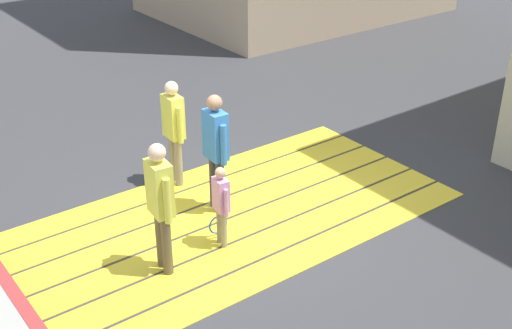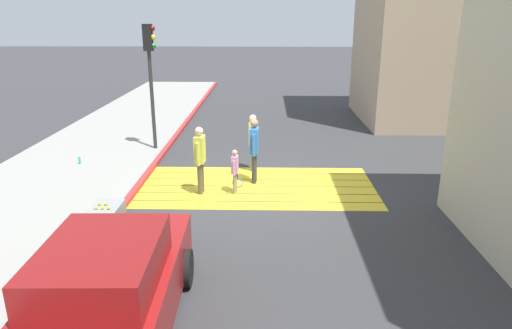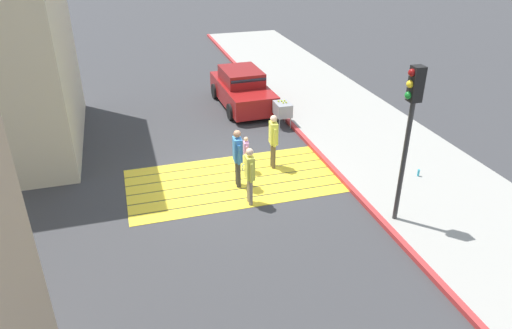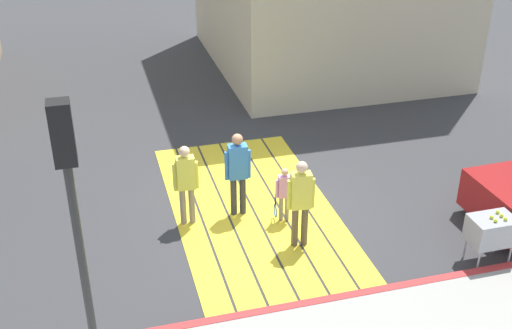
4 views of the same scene
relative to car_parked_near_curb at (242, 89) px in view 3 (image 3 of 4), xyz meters
name	(u,v)px [view 3 (image 3 of 4)]	position (x,y,z in m)	size (l,w,h in m)	color
ground_plane	(233,181)	(2.00, 6.27, -0.73)	(120.00, 120.00, 0.00)	#38383A
crosswalk_stripes	(233,181)	(2.00, 6.27, -0.73)	(6.40, 3.25, 0.01)	yellow
sidewalk_west	(393,156)	(-3.60, 6.27, -0.67)	(4.80, 40.00, 0.12)	#9E9B93
curb_painted	(329,165)	(-1.25, 6.27, -0.67)	(0.16, 40.00, 0.13)	#BC3333
car_parked_near_curb	(242,89)	(0.00, 0.00, 0.00)	(2.08, 4.35, 1.57)	maroon
traffic_light_corner	(410,116)	(-1.58, 9.64, 2.30)	(0.39, 0.28, 4.24)	#2D2D2D
tennis_ball_cart	(283,109)	(-0.90, 2.60, -0.04)	(0.56, 0.80, 1.02)	#99999E
water_bottle	(418,173)	(-3.53, 7.80, -0.50)	(0.07, 0.07, 0.22)	#33A5BF
pedestrian_adult_lead	(250,172)	(1.84, 7.66, 0.27)	(0.23, 0.50, 1.73)	gray
pedestrian_adult_trailing	(273,138)	(0.52, 5.75, 0.31)	(0.27, 0.52, 1.80)	brown
pedestrian_adult_side	(238,154)	(1.91, 6.60, 0.33)	(0.26, 0.53, 1.82)	#333338
pedestrian_child_with_racket	(246,153)	(1.42, 5.78, -0.07)	(0.28, 0.38, 1.20)	gray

